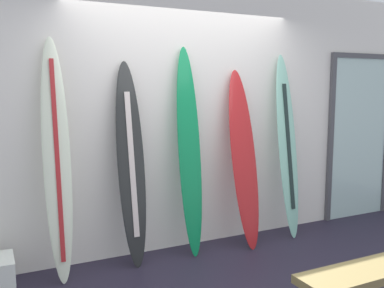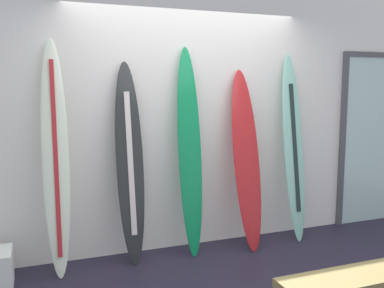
{
  "view_description": "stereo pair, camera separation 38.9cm",
  "coord_description": "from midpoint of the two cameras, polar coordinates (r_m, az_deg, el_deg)",
  "views": [
    {
      "loc": [
        -1.93,
        -2.89,
        1.73
      ],
      "look_at": [
        -0.04,
        0.95,
        1.15
      ],
      "focal_mm": 40.26,
      "sensor_mm": 36.0,
      "label": 1
    },
    {
      "loc": [
        -1.57,
        -3.05,
        1.73
      ],
      "look_at": [
        -0.04,
        0.95,
        1.15
      ],
      "focal_mm": 40.26,
      "sensor_mm": 36.0,
      "label": 2
    }
  ],
  "objects": [
    {
      "name": "surfboard_ivory",
      "position": [
        4.01,
        -15.01,
        -2.03
      ],
      "size": [
        0.25,
        0.39,
        2.16
      ],
      "color": "silver",
      "rests_on": "ground"
    },
    {
      "name": "surfboard_seafoam",
      "position": [
        4.97,
        15.52,
        -0.48
      ],
      "size": [
        0.27,
        0.38,
        2.08
      ],
      "color": "#87C8B1",
      "rests_on": "ground"
    },
    {
      "name": "surfboard_emerald",
      "position": [
        4.37,
        2.26,
        -1.03
      ],
      "size": [
        0.26,
        0.37,
        2.13
      ],
      "color": "#108149",
      "rests_on": "ground"
    },
    {
      "name": "bench",
      "position": [
        3.35,
        24.3,
        -16.44
      ],
      "size": [
        1.14,
        0.32,
        0.45
      ],
      "color": "olive",
      "rests_on": "ground"
    },
    {
      "name": "wall_back",
      "position": [
        4.63,
        1.36,
        3.66
      ],
      "size": [
        7.2,
        0.2,
        2.8
      ],
      "primitive_type": "cube",
      "color": "silver",
      "rests_on": "ground"
    },
    {
      "name": "surfboard_crimson",
      "position": [
        4.62,
        9.65,
        -2.25
      ],
      "size": [
        0.3,
        0.46,
        1.9
      ],
      "color": "#B32022",
      "rests_on": "ground"
    },
    {
      "name": "surfboard_charcoal",
      "position": [
        4.18,
        -5.6,
        -2.56
      ],
      "size": [
        0.27,
        0.36,
        1.97
      ],
      "color": "#262727",
      "rests_on": "ground"
    },
    {
      "name": "glass_door",
      "position": [
        5.99,
        24.74,
        1.0
      ],
      "size": [
        1.06,
        0.06,
        2.14
      ],
      "color": "silver",
      "rests_on": "ground"
    }
  ]
}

